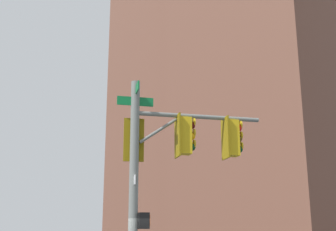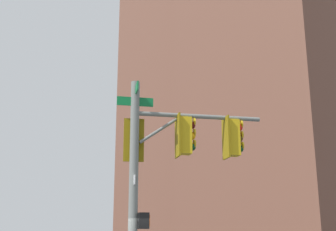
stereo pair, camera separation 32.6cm
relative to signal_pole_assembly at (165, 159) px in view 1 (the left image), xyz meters
name	(u,v)px [view 1 (the left image)]	position (x,y,z in m)	size (l,w,h in m)	color
signal_pole_assembly	(165,159)	(0.00, 0.00, 0.00)	(3.79, 1.88, 6.11)	slate
building_brick_nearside	(240,45)	(-33.31, -32.48, 23.19)	(19.85, 16.82, 54.45)	brown
building_brick_midblock	(296,72)	(-30.25, -20.68, 14.95)	(21.67, 18.76, 37.97)	brown
building_brick_farside	(201,80)	(-30.54, -37.90, 19.01)	(20.34, 18.81, 46.10)	brown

